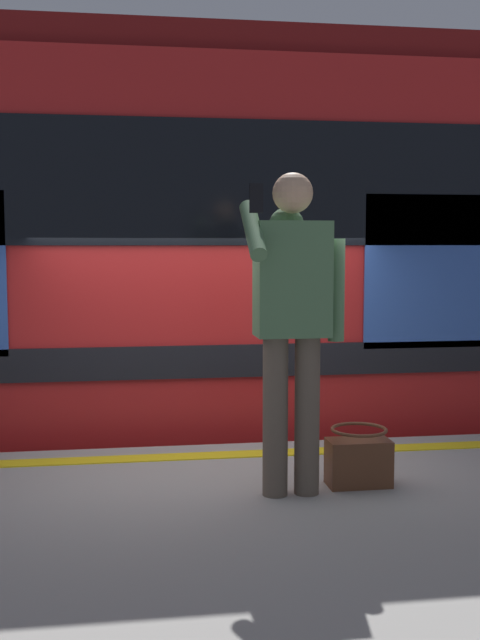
# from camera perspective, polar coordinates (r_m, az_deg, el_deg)

# --- Properties ---
(ground_plane) EXTENTS (23.55, 23.55, 0.00)m
(ground_plane) POSITION_cam_1_polar(r_m,az_deg,el_deg) (5.86, -2.11, -19.20)
(ground_plane) COLOR #3D3D3F
(safety_line) EXTENTS (14.15, 0.16, 0.01)m
(safety_line) POSITION_cam_1_polar(r_m,az_deg,el_deg) (5.21, -1.77, -9.89)
(safety_line) COLOR yellow
(safety_line) RESTS_ON platform
(track_rail_near) EXTENTS (18.77, 0.08, 0.16)m
(track_rail_near) POSITION_cam_1_polar(r_m,az_deg,el_deg) (6.87, -3.21, -14.65)
(track_rail_near) COLOR slate
(track_rail_near) RESTS_ON ground
(track_rail_far) EXTENTS (18.77, 0.08, 0.16)m
(track_rail_far) POSITION_cam_1_polar(r_m,az_deg,el_deg) (8.22, -4.16, -11.21)
(track_rail_far) COLOR slate
(track_rail_far) RESTS_ON ground
(train_carriage) EXTENTS (11.56, 3.07, 3.91)m
(train_carriage) POSITION_cam_1_polar(r_m,az_deg,el_deg) (7.14, -4.66, 5.89)
(train_carriage) COLOR red
(train_carriage) RESTS_ON ground
(passenger) EXTENTS (0.57, 0.55, 1.78)m
(passenger) POSITION_cam_1_polar(r_m,az_deg,el_deg) (4.26, 3.84, 0.99)
(passenger) COLOR brown
(passenger) RESTS_ON platform
(handbag) EXTENTS (0.36, 0.33, 0.34)m
(handbag) POSITION_cam_1_polar(r_m,az_deg,el_deg) (4.61, 8.69, -10.06)
(handbag) COLOR #59331E
(handbag) RESTS_ON platform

